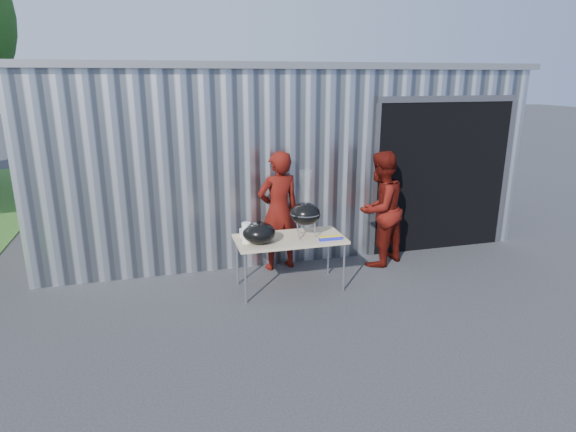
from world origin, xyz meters
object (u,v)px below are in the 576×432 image
object	(u,v)px
person_bystander	(380,209)
kettle_grill	(305,208)
person_cook	(279,211)
folding_table	(290,240)

from	to	relation	value
person_bystander	kettle_grill	bearing A→B (deg)	-7.52
kettle_grill	person_cook	world-z (taller)	person_cook
person_cook	person_bystander	distance (m)	1.59
kettle_grill	person_bystander	size ratio (longest dim) A/B	0.51
kettle_grill	person_cook	bearing A→B (deg)	102.12
folding_table	person_bystander	world-z (taller)	person_bystander
person_cook	person_bystander	world-z (taller)	person_cook
folding_table	kettle_grill	xyz separation A→B (m)	(0.21, -0.02, 0.46)
folding_table	kettle_grill	distance (m)	0.51
folding_table	person_bystander	distance (m)	1.71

